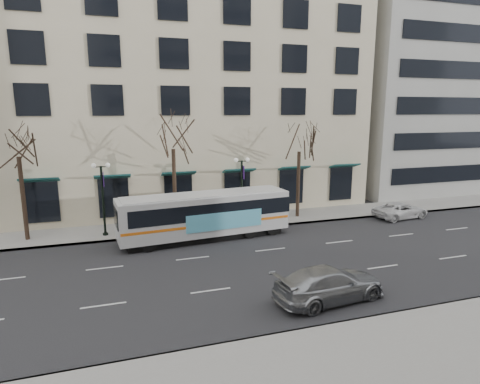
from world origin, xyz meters
name	(u,v)px	position (x,y,z in m)	size (l,w,h in m)	color
ground	(201,273)	(0.00, 0.00, 0.00)	(160.00, 160.00, 0.00)	black
sidewalk_far	(239,221)	(5.00, 9.00, 0.07)	(80.00, 4.00, 0.15)	gray
building_hotel	(132,75)	(-2.00, 21.00, 12.00)	(40.00, 20.00, 24.00)	beige
building_office	(425,34)	(32.00, 21.00, 17.50)	(25.00, 20.00, 35.00)	#999993
tree_far_left	(17,142)	(-10.00, 8.80, 6.70)	(3.60, 3.60, 8.34)	black
tree_far_mid	(173,136)	(0.00, 8.80, 6.91)	(3.60, 3.60, 8.55)	black
tree_far_right	(299,139)	(10.00, 8.80, 6.42)	(3.60, 3.60, 8.06)	black
lamp_post_left	(103,196)	(-4.99, 8.20, 2.94)	(1.22, 0.45, 5.21)	black
lamp_post_right	(242,187)	(5.01, 8.20, 2.94)	(1.22, 0.45, 5.21)	black
city_bus	(206,214)	(1.65, 5.76, 1.73)	(11.88, 3.66, 3.17)	silver
silver_car	(329,284)	(5.05, -4.90, 0.79)	(2.21, 5.44, 1.58)	#9C9FA3
white_pickup	(401,210)	(18.06, 6.20, 0.65)	(2.14, 4.65, 1.29)	silver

